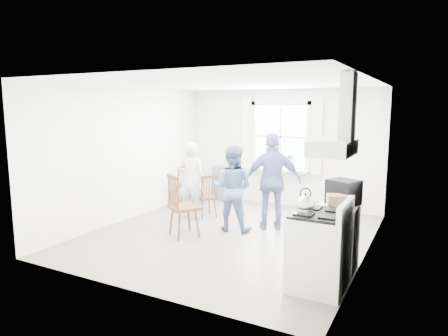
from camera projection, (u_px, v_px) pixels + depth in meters
room_shell at (230, 161)px, 6.80m from camera, size 4.62×5.12×2.64m
window_assembly at (280, 141)px, 8.91m from camera, size 1.88×0.24×1.70m
range_hood at (338, 134)px, 4.57m from camera, size 0.45×0.76×0.94m
shelf_unit at (222, 183)px, 9.62m from camera, size 0.40×0.30×0.80m
gas_stove at (319, 250)px, 4.86m from camera, size 0.68×0.76×1.12m
kettle at (305, 205)px, 4.75m from camera, size 0.22×0.22×0.31m
low_cabinet at (338, 237)px, 5.44m from camera, size 0.50×0.55×0.90m
stereo_stack at (343, 192)px, 5.39m from camera, size 0.48×0.46×0.33m
cardboard_box at (338, 202)px, 5.17m from camera, size 0.34×0.29×0.18m
windsor_chair_a at (186, 181)px, 9.04m from camera, size 0.50×0.50×0.90m
windsor_chair_b at (177, 199)px, 6.75m from camera, size 0.63×0.63×1.10m
windsor_chair_c at (208, 192)px, 7.96m from camera, size 0.50×0.51×0.88m
person_left at (191, 180)px, 7.91m from camera, size 0.68×0.68×1.54m
person_mid at (232, 188)px, 7.14m from camera, size 0.84×0.84×1.54m
person_right at (273, 181)px, 7.22m from camera, size 1.38×1.38×1.75m
potted_plant at (290, 162)px, 8.78m from camera, size 0.22×0.22×0.33m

